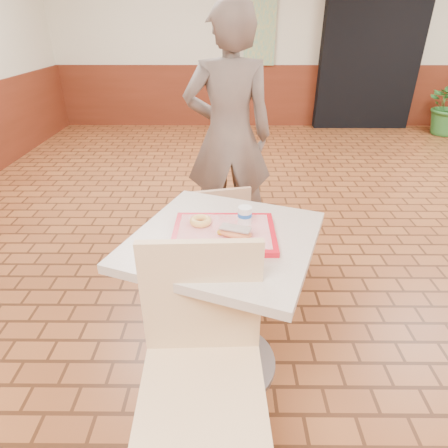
{
  "coord_description": "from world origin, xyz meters",
  "views": [
    {
      "loc": [
        -1.12,
        -1.76,
        1.68
      ],
      "look_at": [
        -1.13,
        -0.32,
        0.88
      ],
      "focal_mm": 30.0,
      "sensor_mm": 36.0,
      "label": 1
    }
  ],
  "objects_px": {
    "customer": "(229,137)",
    "paper_cup": "(245,215)",
    "main_table": "(224,284)",
    "chair_main_front": "(202,358)",
    "long_john_donut": "(234,232)",
    "chair_main_back": "(217,234)",
    "ring_donut": "(201,221)",
    "serving_tray": "(224,233)"
  },
  "relations": [
    {
      "from": "paper_cup",
      "to": "main_table",
      "type": "bearing_deg",
      "value": -144.3
    },
    {
      "from": "customer",
      "to": "main_table",
      "type": "bearing_deg",
      "value": 83.86
    },
    {
      "from": "main_table",
      "to": "customer",
      "type": "relative_size",
      "value": 0.46
    },
    {
      "from": "chair_main_front",
      "to": "paper_cup",
      "type": "distance_m",
      "value": 0.64
    },
    {
      "from": "main_table",
      "to": "chair_main_back",
      "type": "height_order",
      "value": "main_table"
    },
    {
      "from": "chair_main_back",
      "to": "customer",
      "type": "bearing_deg",
      "value": -109.71
    },
    {
      "from": "chair_main_front",
      "to": "ring_donut",
      "type": "xyz_separation_m",
      "value": [
        -0.03,
        0.51,
        0.31
      ]
    },
    {
      "from": "serving_tray",
      "to": "ring_donut",
      "type": "bearing_deg",
      "value": 151.86
    },
    {
      "from": "serving_tray",
      "to": "paper_cup",
      "type": "height_order",
      "value": "paper_cup"
    },
    {
      "from": "main_table",
      "to": "long_john_donut",
      "type": "xyz_separation_m",
      "value": [
        0.05,
        -0.06,
        0.32
      ]
    },
    {
      "from": "customer",
      "to": "paper_cup",
      "type": "xyz_separation_m",
      "value": [
        0.07,
        -1.25,
        -0.01
      ]
    },
    {
      "from": "chair_main_back",
      "to": "long_john_donut",
      "type": "relative_size",
      "value": 4.96
    },
    {
      "from": "main_table",
      "to": "serving_tray",
      "type": "relative_size",
      "value": 1.81
    },
    {
      "from": "main_table",
      "to": "chair_main_front",
      "type": "distance_m",
      "value": 0.46
    },
    {
      "from": "main_table",
      "to": "customer",
      "type": "height_order",
      "value": "customer"
    },
    {
      "from": "main_table",
      "to": "chair_main_back",
      "type": "bearing_deg",
      "value": 94.18
    },
    {
      "from": "chair_main_front",
      "to": "paper_cup",
      "type": "height_order",
      "value": "chair_main_front"
    },
    {
      "from": "chair_main_back",
      "to": "ring_donut",
      "type": "height_order",
      "value": "ring_donut"
    },
    {
      "from": "main_table",
      "to": "chair_main_back",
      "type": "xyz_separation_m",
      "value": [
        -0.05,
        0.66,
        -0.11
      ]
    },
    {
      "from": "customer",
      "to": "long_john_donut",
      "type": "bearing_deg",
      "value": 85.79
    },
    {
      "from": "ring_donut",
      "to": "customer",
      "type": "bearing_deg",
      "value": 83.93
    },
    {
      "from": "serving_tray",
      "to": "paper_cup",
      "type": "distance_m",
      "value": 0.13
    },
    {
      "from": "long_john_donut",
      "to": "customer",
      "type": "bearing_deg",
      "value": 90.77
    },
    {
      "from": "customer",
      "to": "serving_tray",
      "type": "height_order",
      "value": "customer"
    },
    {
      "from": "customer",
      "to": "chair_main_front",
      "type": "bearing_deg",
      "value": 81.59
    },
    {
      "from": "long_john_donut",
      "to": "chair_main_back",
      "type": "bearing_deg",
      "value": 97.43
    },
    {
      "from": "long_john_donut",
      "to": "paper_cup",
      "type": "relative_size",
      "value": 1.99
    },
    {
      "from": "main_table",
      "to": "ring_donut",
      "type": "xyz_separation_m",
      "value": [
        -0.11,
        0.06,
        0.31
      ]
    },
    {
      "from": "customer",
      "to": "long_john_donut",
      "type": "height_order",
      "value": "customer"
    },
    {
      "from": "chair_main_back",
      "to": "ring_donut",
      "type": "bearing_deg",
      "value": 71.21
    },
    {
      "from": "main_table",
      "to": "serving_tray",
      "type": "xyz_separation_m",
      "value": [
        -0.0,
        -0.0,
        0.28
      ]
    },
    {
      "from": "main_table",
      "to": "chair_main_front",
      "type": "bearing_deg",
      "value": -99.98
    },
    {
      "from": "serving_tray",
      "to": "ring_donut",
      "type": "height_order",
      "value": "ring_donut"
    },
    {
      "from": "chair_main_front",
      "to": "long_john_donut",
      "type": "height_order",
      "value": "chair_main_front"
    },
    {
      "from": "serving_tray",
      "to": "long_john_donut",
      "type": "relative_size",
      "value": 2.81
    },
    {
      "from": "serving_tray",
      "to": "ring_donut",
      "type": "distance_m",
      "value": 0.13
    },
    {
      "from": "ring_donut",
      "to": "main_table",
      "type": "bearing_deg",
      "value": -28.14
    },
    {
      "from": "ring_donut",
      "to": "paper_cup",
      "type": "height_order",
      "value": "paper_cup"
    },
    {
      "from": "serving_tray",
      "to": "long_john_donut",
      "type": "height_order",
      "value": "long_john_donut"
    },
    {
      "from": "chair_main_back",
      "to": "customer",
      "type": "height_order",
      "value": "customer"
    },
    {
      "from": "main_table",
      "to": "long_john_donut",
      "type": "distance_m",
      "value": 0.33
    },
    {
      "from": "chair_main_back",
      "to": "customer",
      "type": "xyz_separation_m",
      "value": [
        0.07,
        0.66,
        0.46
      ]
    }
  ]
}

